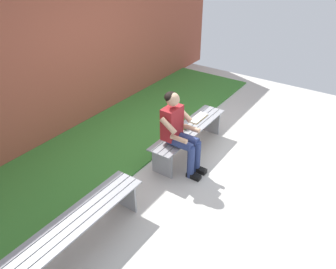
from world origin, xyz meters
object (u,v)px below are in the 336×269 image
Objects in this scene: person_seated at (179,130)px; book_open at (198,118)px; bench_near at (189,133)px; apple at (185,127)px; bench_far at (80,224)px.

book_open is (-0.84, -0.14, -0.23)m from person_seated.
bench_near is 0.17m from apple.
apple reaches higher than bench_far.
bench_far is at bearing -3.05° from person_seated.
person_seated is at bearing 18.42° from apple.
person_seated is at bearing 176.95° from bench_far.
bench_far is 4.27× the size of book_open.
bench_far is 20.83× the size of apple.
apple is (-2.30, -0.04, 0.15)m from bench_far.
bench_near is 2.37m from bench_far.
apple is at bearing -179.13° from bench_far.
person_seated reaches higher than apple.
bench_near is at bearing -168.11° from person_seated.
bench_far is 2.74m from book_open.
bench_far is at bearing 0.52° from book_open.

